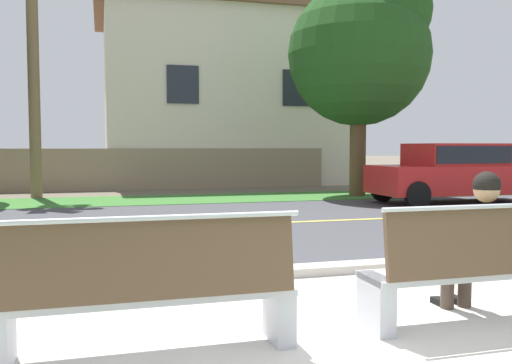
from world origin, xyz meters
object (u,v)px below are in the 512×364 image
(car_red_near, at_px, (454,170))
(shade_tree_left, at_px, (364,44))
(bench_left, at_px, (150,292))
(bench_right, at_px, (486,269))
(seated_person_olive, at_px, (478,239))

(car_red_near, relative_size, shade_tree_left, 0.63)
(bench_left, relative_size, car_red_near, 0.47)
(car_red_near, xyz_separation_m, shade_tree_left, (-1.41, 2.38, 3.57))
(bench_right, bearing_deg, car_red_near, 55.81)
(bench_left, height_order, shade_tree_left, shade_tree_left)
(bench_right, bearing_deg, shade_tree_left, 68.07)
(bench_left, bearing_deg, seated_person_olive, 3.61)
(seated_person_olive, relative_size, shade_tree_left, 0.18)
(car_red_near, bearing_deg, seated_person_olive, -124.50)
(bench_left, xyz_separation_m, bench_right, (2.69, 0.00, 0.00))
(shade_tree_left, bearing_deg, car_red_near, -59.28)
(shade_tree_left, bearing_deg, seated_person_olive, -112.02)
(bench_left, xyz_separation_m, shade_tree_left, (7.10, 10.94, 3.96))
(bench_left, bearing_deg, bench_right, 0.00)
(bench_right, bearing_deg, seated_person_olive, 73.68)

